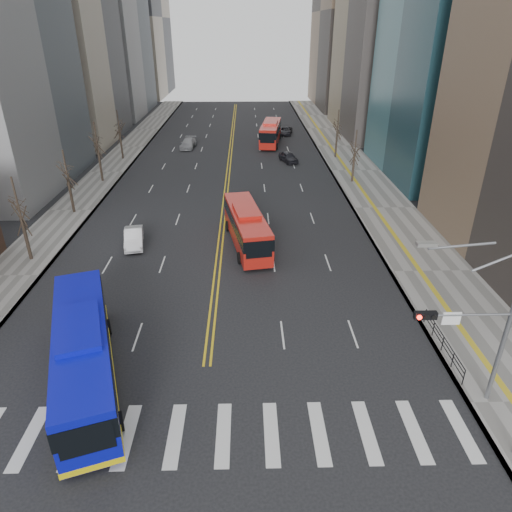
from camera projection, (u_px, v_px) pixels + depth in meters
ground at (199, 434)px, 22.39m from camera, size 220.00×220.00×0.00m
sidewalk_right at (355, 171)px, 62.85m from camera, size 7.00×130.00×0.15m
sidewalk_left at (107, 172)px, 62.16m from camera, size 5.00×130.00×0.15m
crosswalk at (199, 434)px, 22.39m from camera, size 26.70×4.00×0.01m
centerline at (230, 154)px, 71.44m from camera, size 0.55×100.00×0.01m
signal_mast at (479, 326)px, 22.26m from camera, size 5.37×0.37×9.39m
pedestrian_railing at (443, 341)px, 27.66m from camera, size 0.06×6.06×1.02m
street_trees at (160, 157)px, 50.86m from camera, size 35.20×47.20×7.60m
blue_bus at (84, 352)px, 24.92m from camera, size 6.88×13.39×3.81m
red_bus_near at (247, 225)px, 40.93m from camera, size 4.44×11.26×3.49m
red_bus_far at (271, 132)px, 76.43m from camera, size 4.33×12.07×3.73m
car_white at (134, 238)px, 41.35m from camera, size 2.41×4.75×1.50m
car_dark_mid at (288, 157)px, 66.75m from camera, size 2.99×4.65×1.47m
car_silver at (188, 143)px, 74.43m from camera, size 2.55×5.38×1.51m
car_dark_far at (286, 131)px, 83.73m from camera, size 3.05×5.12×1.33m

